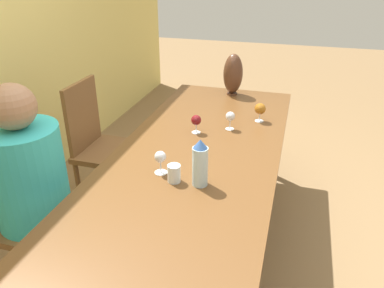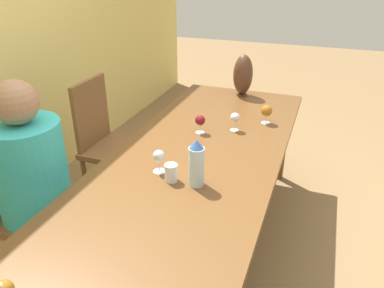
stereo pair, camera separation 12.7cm
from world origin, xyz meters
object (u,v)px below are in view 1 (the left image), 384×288
at_px(wine_glass_2, 230,117).
at_px(water_tumbler, 174,173).
at_px(vase, 233,74).
at_px(wine_glass_4, 160,158).
at_px(chair_far, 101,143).
at_px(water_bottle, 200,163).
at_px(chair_near, 25,210).
at_px(wine_glass_1, 260,109).
at_px(person_near, 34,191).
at_px(wine_glass_0, 196,121).

bearing_deg(wine_glass_2, water_tumbler, 168.39).
relative_size(vase, wine_glass_2, 2.76).
height_order(vase, wine_glass_4, vase).
xyz_separation_m(vase, chair_far, (-0.73, 0.83, -0.38)).
xyz_separation_m(vase, wine_glass_4, (-1.34, 0.12, -0.08)).
height_order(water_bottle, chair_near, water_bottle).
height_order(water_bottle, wine_glass_2, water_bottle).
height_order(chair_near, chair_far, same).
height_order(wine_glass_1, chair_far, chair_far).
bearing_deg(chair_near, wine_glass_1, -45.82).
relative_size(wine_glass_1, wine_glass_4, 1.03).
xyz_separation_m(water_bottle, chair_far, (0.66, 0.93, -0.33)).
bearing_deg(person_near, vase, -25.01).
bearing_deg(water_tumbler, wine_glass_2, -11.61).
bearing_deg(water_tumbler, water_bottle, -86.00).
distance_m(water_bottle, water_tumbler, 0.15).
height_order(wine_glass_2, person_near, person_near).
bearing_deg(wine_glass_1, chair_near, 134.18).
height_order(chair_near, person_near, person_near).
bearing_deg(water_tumbler, chair_far, 50.12).
bearing_deg(person_near, wine_glass_2, -43.76).
bearing_deg(chair_near, vase, -27.63).
relative_size(wine_glass_4, chair_far, 0.13).
bearing_deg(wine_glass_2, water_bottle, 178.84).
relative_size(wine_glass_2, wine_glass_4, 0.96).
bearing_deg(chair_far, person_near, -173.95).
xyz_separation_m(wine_glass_1, person_near, (-1.08, 1.02, -0.16)).
relative_size(vase, chair_near, 0.34).
height_order(water_bottle, wine_glass_4, water_bottle).
relative_size(wine_glass_0, wine_glass_4, 0.95).
height_order(wine_glass_2, chair_near, chair_near).
xyz_separation_m(vase, person_near, (-1.59, 0.74, -0.25)).
distance_m(wine_glass_1, wine_glass_2, 0.25).
distance_m(wine_glass_1, chair_near, 1.58).
relative_size(wine_glass_4, person_near, 0.10).
bearing_deg(water_bottle, vase, 4.17).
xyz_separation_m(wine_glass_4, chair_near, (-0.24, 0.71, -0.30)).
xyz_separation_m(water_tumbler, wine_glass_1, (0.90, -0.32, 0.04)).
distance_m(water_bottle, chair_far, 1.19).
relative_size(wine_glass_1, chair_far, 0.13).
xyz_separation_m(water_tumbler, wine_glass_2, (0.71, -0.15, 0.04)).
bearing_deg(person_near, wine_glass_4, -68.45).
bearing_deg(chair_far, wine_glass_2, -87.43).
distance_m(wine_glass_2, person_near, 1.25).
distance_m(water_bottle, person_near, 0.88).
distance_m(wine_glass_4, person_near, 0.68).
relative_size(water_bottle, wine_glass_1, 1.91).
bearing_deg(water_bottle, person_near, 102.85).
distance_m(vase, wine_glass_1, 0.58).
relative_size(vase, person_near, 0.27).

